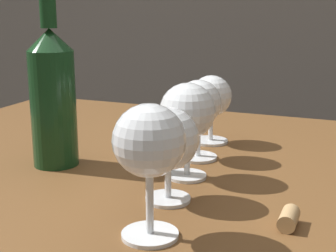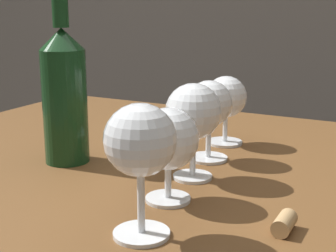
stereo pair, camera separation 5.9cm
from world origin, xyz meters
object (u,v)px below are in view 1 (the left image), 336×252
(wine_glass_rose, at_px, (211,98))
(cork, at_px, (289,219))
(wine_glass_pinot, at_px, (199,105))
(wine_glass_merlot, at_px, (149,143))
(wine_glass_cabernet, at_px, (168,141))
(wine_bottle, at_px, (53,94))
(wine_glass_empty, at_px, (188,113))

(wine_glass_rose, distance_m, cork, 0.38)
(wine_glass_rose, bearing_deg, cork, -58.28)
(wine_glass_pinot, height_order, cork, wine_glass_pinot)
(wine_glass_pinot, xyz_separation_m, cork, (0.19, -0.21, -0.08))
(cork, bearing_deg, wine_glass_pinot, 131.16)
(wine_glass_merlot, xyz_separation_m, wine_glass_cabernet, (-0.02, 0.11, -0.03))
(wine_glass_cabernet, height_order, wine_bottle, wine_bottle)
(wine_glass_pinot, bearing_deg, cork, -48.84)
(wine_glass_pinot, height_order, wine_glass_rose, wine_glass_pinot)
(wine_glass_empty, height_order, wine_glass_pinot, wine_glass_empty)
(wine_glass_cabernet, height_order, cork, wine_glass_cabernet)
(wine_glass_rose, relative_size, wine_bottle, 0.43)
(wine_glass_cabernet, xyz_separation_m, wine_glass_empty, (-0.01, 0.10, 0.02))
(cork, bearing_deg, wine_bottle, 166.28)
(wine_glass_merlot, height_order, wine_glass_pinot, wine_glass_merlot)
(wine_glass_pinot, relative_size, wine_glass_rose, 1.06)
(wine_glass_pinot, height_order, wine_bottle, wine_bottle)
(wine_glass_rose, bearing_deg, wine_glass_cabernet, -83.72)
(wine_glass_cabernet, relative_size, wine_glass_rose, 0.99)
(wine_glass_pinot, distance_m, wine_glass_rose, 0.11)
(wine_glass_cabernet, xyz_separation_m, wine_glass_pinot, (-0.02, 0.19, 0.01))
(wine_glass_merlot, distance_m, wine_glass_cabernet, 0.11)
(wine_glass_empty, relative_size, wine_bottle, 0.49)
(wine_glass_empty, xyz_separation_m, wine_glass_pinot, (-0.02, 0.10, -0.01))
(wine_glass_merlot, height_order, wine_bottle, wine_bottle)
(wine_glass_merlot, xyz_separation_m, wine_glass_rose, (-0.05, 0.41, -0.03))
(wine_glass_pinot, distance_m, wine_bottle, 0.24)
(wine_bottle, height_order, cork, wine_bottle)
(wine_glass_empty, distance_m, wine_glass_pinot, 0.10)
(wine_glass_merlot, bearing_deg, wine_glass_cabernet, 101.07)
(wine_glass_rose, xyz_separation_m, cork, (0.20, -0.32, -0.08))
(wine_glass_pinot, relative_size, cork, 3.26)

